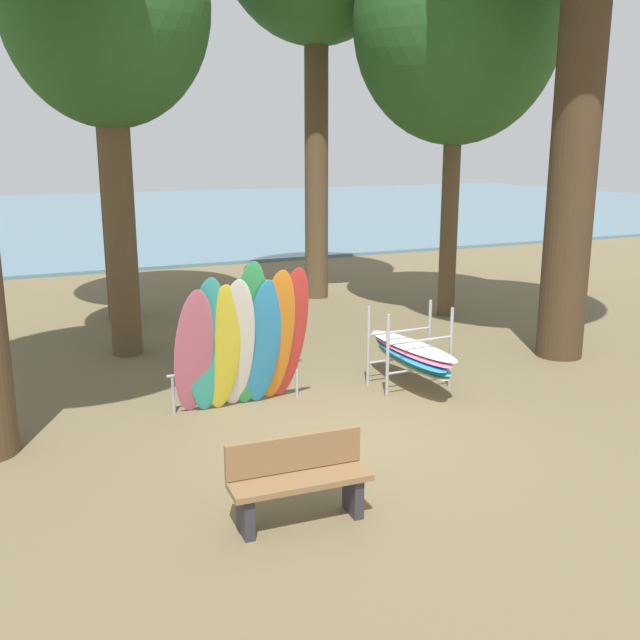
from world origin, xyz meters
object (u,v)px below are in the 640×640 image
object	(u,v)px
tree_deep_back	(106,12)
board_storage_rack	(411,353)
leaning_board_pile	(243,343)
tree_far_left_back	(457,23)
park_bench	(298,478)

from	to	relation	value
tree_deep_back	board_storage_rack	world-z (taller)	tree_deep_back
leaning_board_pile	board_storage_rack	distance (m)	2.74
tree_far_left_back	board_storage_rack	size ratio (longest dim) A/B	3.96
park_bench	tree_far_left_back	bearing A→B (deg)	47.39
tree_deep_back	board_storage_rack	distance (m)	7.30
board_storage_rack	park_bench	bearing A→B (deg)	-135.48
tree_deep_back	leaning_board_pile	world-z (taller)	tree_deep_back
leaning_board_pile	tree_deep_back	bearing A→B (deg)	105.03
tree_deep_back	leaning_board_pile	bearing A→B (deg)	-74.97
board_storage_rack	park_bench	xyz separation A→B (m)	(-3.18, -3.12, -0.07)
tree_far_left_back	tree_deep_back	xyz separation A→B (m)	(-6.88, -0.22, -0.30)
tree_deep_back	tree_far_left_back	bearing A→B (deg)	1.86
tree_deep_back	leaning_board_pile	xyz separation A→B (m)	(0.97, -3.62, -4.71)
tree_far_left_back	leaning_board_pile	world-z (taller)	tree_far_left_back
leaning_board_pile	park_bench	xyz separation A→B (m)	(-0.48, -3.10, -0.54)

